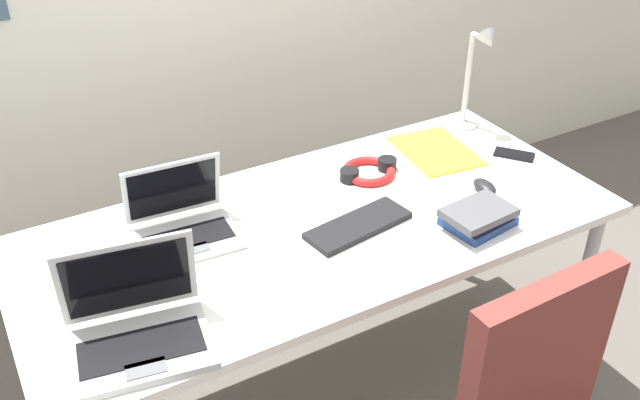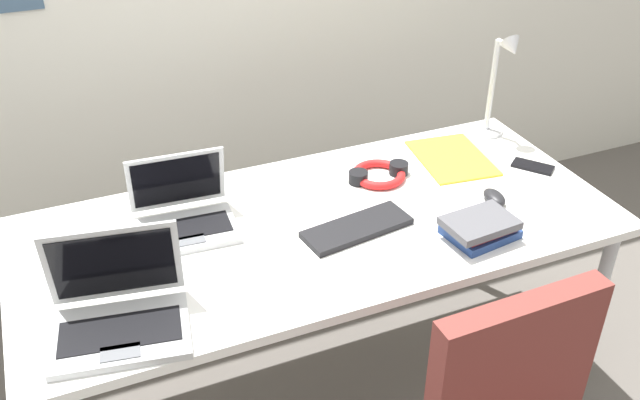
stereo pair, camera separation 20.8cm
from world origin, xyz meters
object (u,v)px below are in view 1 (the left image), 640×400
object	(u,v)px
desk_lamp	(474,78)
paper_folder_front_left	(436,151)
external_keyboard	(358,225)
book_stack	(479,217)
computer_mouse	(485,186)
cell_phone	(514,155)
laptop_back_left	(137,327)
laptop_back_right	(183,224)
headphones	(368,171)

from	to	relation	value
desk_lamp	paper_folder_front_left	distance (m)	0.31
external_keyboard	book_stack	distance (m)	0.36
computer_mouse	cell_phone	world-z (taller)	computer_mouse
computer_mouse	book_stack	world-z (taller)	book_stack
laptop_back_left	computer_mouse	size ratio (longest dim) A/B	3.81
book_stack	paper_folder_front_left	distance (m)	0.47
laptop_back_left	laptop_back_right	bearing A→B (deg)	55.63
laptop_back_right	paper_folder_front_left	size ratio (longest dim) A/B	0.98
cell_phone	headphones	world-z (taller)	headphones
headphones	book_stack	bearing A→B (deg)	-74.18
cell_phone	headphones	xyz separation A→B (m)	(-0.52, 0.14, 0.01)
desk_lamp	headphones	bearing A→B (deg)	-168.02
external_keyboard	headphones	size ratio (longest dim) A/B	1.54
laptop_back_left	paper_folder_front_left	bearing A→B (deg)	18.95
computer_mouse	headphones	distance (m)	0.38
laptop_back_right	cell_phone	world-z (taller)	laptop_back_right
headphones	external_keyboard	bearing A→B (deg)	-128.43
external_keyboard	computer_mouse	xyz separation A→B (m)	(0.47, -0.02, 0.01)
cell_phone	book_stack	world-z (taller)	book_stack
laptop_back_right	computer_mouse	xyz separation A→B (m)	(0.93, -0.24, -0.03)
desk_lamp	computer_mouse	distance (m)	0.49
external_keyboard	paper_folder_front_left	world-z (taller)	external_keyboard
laptop_back_left	laptop_back_right	size ratio (longest dim) A/B	1.20
headphones	paper_folder_front_left	world-z (taller)	headphones
headphones	cell_phone	bearing A→B (deg)	-15.43
desk_lamp	laptop_back_right	xyz separation A→B (m)	(-1.18, -0.14, -0.15)
cell_phone	computer_mouse	bearing A→B (deg)	169.45
computer_mouse	cell_phone	xyz separation A→B (m)	(0.25, 0.13, -0.01)
book_stack	paper_folder_front_left	world-z (taller)	book_stack
external_keyboard	computer_mouse	world-z (taller)	computer_mouse
external_keyboard	headphones	world-z (taller)	headphones
laptop_back_left	paper_folder_front_left	xyz separation A→B (m)	(1.20, 0.41, -0.04)
laptop_back_right	paper_folder_front_left	world-z (taller)	laptop_back_right
external_keyboard	computer_mouse	size ratio (longest dim) A/B	3.44
external_keyboard	laptop_back_left	bearing A→B (deg)	-176.68
desk_lamp	laptop_back_left	world-z (taller)	desk_lamp
laptop_back_right	headphones	size ratio (longest dim) A/B	1.42
laptop_back_left	paper_folder_front_left	size ratio (longest dim) A/B	1.18
computer_mouse	laptop_back_right	bearing A→B (deg)	170.55
external_keyboard	cell_phone	bearing A→B (deg)	-0.00
laptop_back_left	headphones	size ratio (longest dim) A/B	1.71
laptop_back_left	external_keyboard	distance (m)	0.73
paper_folder_front_left	desk_lamp	bearing A→B (deg)	22.61
cell_phone	paper_folder_front_left	bearing A→B (deg)	106.21
headphones	paper_folder_front_left	distance (m)	0.30
headphones	book_stack	xyz separation A→B (m)	(0.12, -0.42, 0.02)
cell_phone	headphones	bearing A→B (deg)	126.47
desk_lamp	cell_phone	distance (m)	0.32
laptop_back_right	cell_phone	xyz separation A→B (m)	(1.18, -0.11, -0.04)
computer_mouse	book_stack	distance (m)	0.21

